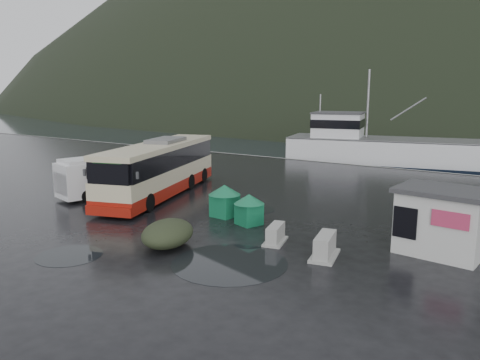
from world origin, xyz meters
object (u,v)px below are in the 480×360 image
Objects in this scene: white_van at (107,195)px; fishing_trawler at (395,157)px; waste_bin_left at (249,224)px; waste_bin_right at (225,216)px; ticket_kiosk at (439,253)px; jersey_barrier_a at (275,243)px; jersey_barrier_b at (324,257)px; dome_tent at (168,246)px; coach_bus at (161,195)px.

fishing_trawler is at bearing 82.12° from white_van.
waste_bin_right is (-1.76, 0.54, 0.00)m from waste_bin_left.
waste_bin_left is at bearing -168.87° from ticket_kiosk.
jersey_barrier_a is at bearing -152.01° from ticket_kiosk.
white_van is 0.24× the size of fishing_trawler.
waste_bin_right is at bearing 13.25° from white_van.
fishing_trawler is at bearing 100.23° from jersey_barrier_b.
ticket_kiosk reaches higher than jersey_barrier_b.
ticket_kiosk is 6.32m from jersey_barrier_a.
white_van is 3.93× the size of waste_bin_left.
dome_tent is 30.48m from fishing_trawler.
waste_bin_left reaches higher than jersey_barrier_a.
white_van is at bearing 176.91° from waste_bin_left.
ticket_kiosk is 0.14× the size of fishing_trawler.
ticket_kiosk is (15.96, -1.74, 0.00)m from coach_bus.
ticket_kiosk is 26.80m from fishing_trawler.
dome_tent is at bearing -103.63° from waste_bin_left.
jersey_barrier_b is at bearing -37.74° from coach_bus.
jersey_barrier_b is 28.66m from fishing_trawler.
jersey_barrier_a is at bearing -39.64° from coach_bus.
waste_bin_right is at bearing -105.37° from fishing_trawler.
coach_bus is 6.64× the size of jersey_barrier_b.
white_van reaches higher than jersey_barrier_b.
waste_bin_left is (7.76, -2.42, 0.00)m from coach_bus.
fishing_trawler reaches higher than ticket_kiosk.
waste_bin_right is 0.07× the size of fishing_trawler.
fishing_trawler is at bearing 86.93° from waste_bin_right.
coach_bus is 3.16m from white_van.
fishing_trawler is at bearing 90.87° from waste_bin_left.
waste_bin_left reaches higher than dome_tent.
ticket_kiosk reaches higher than waste_bin_left.
waste_bin_left is 26.07m from fishing_trawler.
jersey_barrier_b is (2.37, -0.48, 0.00)m from jersey_barrier_a.
fishing_trawler reaches higher than coach_bus.
white_van reaches higher than waste_bin_right.
waste_bin_left is 1.84m from waste_bin_right.
waste_bin_right is (6.00, -1.88, 0.00)m from coach_bus.
white_van is at bearing -123.54° from fishing_trawler.
ticket_kiosk is at bearing 13.75° from white_van.
jersey_barrier_b is (4.69, -2.13, 0.00)m from waste_bin_left.
fishing_trawler reaches higher than dome_tent.
waste_bin_right reaches higher than waste_bin_left.
waste_bin_right is 9.96m from ticket_kiosk.
coach_bus is at bearing -119.61° from fishing_trawler.
ticket_kiosk is at bearing 0.82° from waste_bin_right.
fishing_trawler reaches higher than waste_bin_right.
white_van is 10.32m from waste_bin_left.
coach_bus is 6.29m from waste_bin_right.
coach_bus is 13.26m from jersey_barrier_b.
jersey_barrier_a is 0.06× the size of fishing_trawler.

